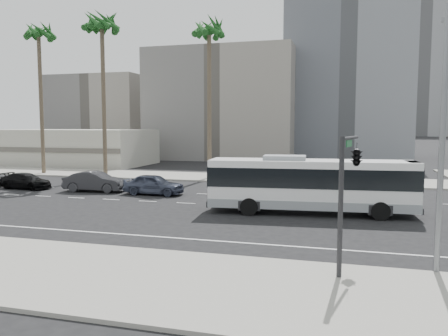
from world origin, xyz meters
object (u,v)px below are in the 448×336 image
(city_bus, at_px, (311,183))
(car_b, at_px, (95,181))
(streetlight_corner, at_px, (444,118))
(palm_near, at_px, (209,34))
(traffic_signal, at_px, (355,156))
(palm_far, at_px, (39,35))
(car_c, at_px, (26,181))
(palm_mid, at_px, (102,28))
(car_a, at_px, (154,184))

(city_bus, bearing_deg, car_b, 160.66)
(car_b, bearing_deg, city_bus, -109.68)
(streetlight_corner, distance_m, palm_near, 32.24)
(streetlight_corner, height_order, traffic_signal, streetlight_corner)
(car_b, bearing_deg, palm_far, 46.20)
(city_bus, distance_m, traffic_signal, 10.40)
(car_c, distance_m, palm_near, 22.54)
(car_c, relative_size, palm_far, 0.28)
(city_bus, distance_m, palm_mid, 30.29)
(palm_mid, bearing_deg, streetlight_corner, -40.49)
(palm_near, bearing_deg, traffic_signal, -61.19)
(car_c, bearing_deg, city_bus, -94.94)
(car_a, distance_m, car_c, 12.32)
(traffic_signal, height_order, palm_mid, palm_mid)
(car_c, xyz_separation_m, palm_far, (-6.27, 10.61, 14.94))
(car_b, bearing_deg, car_a, -97.65)
(car_c, distance_m, palm_mid, 18.03)
(car_b, relative_size, palm_far, 0.30)
(city_bus, distance_m, car_a, 13.63)
(traffic_signal, xyz_separation_m, palm_far, (-33.87, 25.02, 11.30))
(palm_far, bearing_deg, car_a, -29.92)
(city_bus, bearing_deg, palm_mid, 143.27)
(city_bus, bearing_deg, streetlight_corner, -65.78)
(city_bus, xyz_separation_m, car_a, (-12.82, 4.50, -1.09))
(car_a, xyz_separation_m, car_b, (-5.50, 0.24, 0.02))
(car_b, bearing_deg, palm_mid, 20.46)
(streetlight_corner, height_order, palm_mid, palm_mid)
(city_bus, xyz_separation_m, palm_near, (-11.57, 15.71, 12.93))
(car_c, distance_m, palm_far, 19.37)
(city_bus, relative_size, palm_mid, 0.74)
(car_a, distance_m, car_b, 5.51)
(streetlight_corner, bearing_deg, city_bus, 131.31)
(city_bus, xyz_separation_m, car_c, (-25.14, 4.59, -1.24))
(car_b, xyz_separation_m, traffic_signal, (20.78, -14.55, 3.48))
(palm_near, xyz_separation_m, palm_mid, (-11.30, -1.46, 0.90))
(palm_near, height_order, palm_far, palm_far)
(traffic_signal, bearing_deg, city_bus, 115.67)
(city_bus, height_order, palm_mid, palm_mid)
(car_c, relative_size, palm_near, 0.29)
(traffic_signal, height_order, palm_far, palm_far)
(car_c, bearing_deg, traffic_signal, -112.14)
(traffic_signal, height_order, palm_near, palm_near)
(city_bus, height_order, car_b, city_bus)
(car_c, relative_size, streetlight_corner, 0.46)
(palm_near, xyz_separation_m, palm_far, (-19.84, -0.50, 0.77))
(palm_near, relative_size, palm_far, 0.95)
(palm_mid, distance_m, palm_far, 8.59)
(streetlight_corner, relative_size, traffic_signal, 1.99)
(car_a, relative_size, palm_far, 0.29)
(car_b, relative_size, traffic_signal, 1.00)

